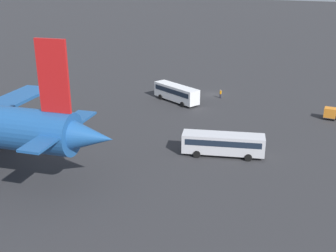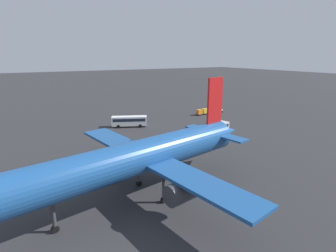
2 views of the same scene
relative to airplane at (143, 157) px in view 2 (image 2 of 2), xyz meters
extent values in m
plane|color=#2D2D30|center=(-17.72, -47.59, -6.56)|extent=(600.00, 600.00, 0.00)
cylinder|color=#1E5193|center=(0.49, 0.09, 0.11)|extent=(36.76, 11.54, 5.13)
cone|color=#1E5193|center=(-18.95, -3.43, 0.11)|extent=(7.38, 5.73, 4.61)
cube|color=#1E5193|center=(-3.25, 10.53, -0.54)|extent=(7.65, 17.33, 0.44)
cube|color=#1E5193|center=(0.65, -11.00, -0.54)|extent=(7.65, 17.33, 0.44)
cube|color=red|center=(-15.64, -2.84, 6.77)|extent=(3.65, 1.00, 8.20)
cube|color=#1E5193|center=(-16.00, -2.90, 0.62)|extent=(4.89, 13.57, 0.28)
cylinder|color=#38383D|center=(-1.73, 8.25, -2.16)|extent=(4.80, 3.55, 2.82)
cylinder|color=#38383D|center=(1.28, -8.33, -2.16)|extent=(4.80, 3.55, 2.82)
cylinder|color=#38383D|center=(13.04, 2.36, -4.51)|extent=(0.50, 0.50, 4.10)
cylinder|color=black|center=(13.04, 2.36, -6.11)|extent=(0.97, 0.65, 0.90)
cylinder|color=#38383D|center=(-1.90, 3.04, -4.51)|extent=(0.50, 0.50, 4.10)
cylinder|color=black|center=(-1.90, 3.04, -6.11)|extent=(0.97, 0.65, 0.90)
cylinder|color=#38383D|center=(-0.71, -3.51, -4.51)|extent=(0.50, 0.50, 4.10)
cylinder|color=black|center=(-0.71, -3.51, -6.11)|extent=(0.97, 0.65, 0.90)
cube|color=white|center=(-13.23, -39.56, -4.70)|extent=(10.69, 6.61, 2.81)
cube|color=#192333|center=(-13.23, -39.56, -4.21)|extent=(9.93, 6.31, 0.90)
cylinder|color=black|center=(-9.70, -39.65, -6.06)|extent=(1.04, 0.68, 1.00)
cylinder|color=black|center=(-10.79, -42.11, -6.06)|extent=(1.04, 0.68, 1.00)
cylinder|color=black|center=(-15.68, -37.01, -6.06)|extent=(1.04, 0.68, 1.00)
cylinder|color=black|center=(-16.77, -39.47, -6.06)|extent=(1.04, 0.68, 1.00)
cube|color=silver|center=(-29.78, -19.60, -4.79)|extent=(11.54, 5.95, 2.63)
cube|color=#192333|center=(-29.78, -19.60, -4.33)|extent=(10.70, 5.72, 0.84)
cylinder|color=black|center=(-26.88, -17.20, -6.06)|extent=(1.04, 0.58, 1.00)
cylinder|color=black|center=(-26.03, -19.94, -6.06)|extent=(1.04, 0.58, 1.00)
cylinder|color=black|center=(-33.53, -19.26, -6.06)|extent=(1.04, 0.58, 1.00)
cylinder|color=black|center=(-32.68, -22.00, -6.06)|extent=(1.04, 0.58, 1.00)
cube|color=white|center=(-51.07, -42.34, -5.91)|extent=(2.42, 1.34, 0.70)
cube|color=#192333|center=(-50.65, -42.35, -5.01)|extent=(1.10, 1.19, 1.10)
cylinder|color=black|center=(-50.22, -41.65, -6.26)|extent=(0.60, 0.23, 0.60)
cylinder|color=black|center=(-50.24, -43.05, -6.26)|extent=(0.60, 0.23, 0.60)
cylinder|color=black|center=(-51.90, -41.63, -6.26)|extent=(0.60, 0.23, 0.60)
cylinder|color=black|center=(-51.92, -43.03, -6.26)|extent=(0.60, 0.23, 0.60)
cylinder|color=#1E1E2D|center=(-20.09, -45.82, -6.13)|extent=(0.32, 0.32, 0.85)
cylinder|color=orange|center=(-20.09, -45.82, -5.38)|extent=(0.38, 0.38, 0.65)
sphere|color=tan|center=(-20.09, -45.82, -4.94)|extent=(0.24, 0.24, 0.24)
cube|color=#38383D|center=(-47.03, -42.51, -6.15)|extent=(2.01, 1.70, 0.10)
cube|color=silver|center=(-47.03, -42.51, -5.30)|extent=(1.91, 1.62, 1.60)
cylinder|color=black|center=(-46.28, -41.87, -6.38)|extent=(0.36, 0.12, 0.36)
cylinder|color=black|center=(-46.27, -43.15, -6.38)|extent=(0.36, 0.12, 0.36)
cylinder|color=black|center=(-47.80, -41.88, -6.38)|extent=(0.36, 0.12, 0.36)
cylinder|color=black|center=(-47.79, -43.16, -6.38)|extent=(0.36, 0.12, 0.36)
cube|color=#38383D|center=(-44.16, -42.35, -6.15)|extent=(2.01, 1.70, 0.10)
cube|color=gold|center=(-44.16, -42.35, -5.30)|extent=(1.91, 1.62, 1.60)
cylinder|color=black|center=(-43.40, -41.71, -6.38)|extent=(0.36, 0.12, 0.36)
cylinder|color=black|center=(-43.39, -42.99, -6.38)|extent=(0.36, 0.12, 0.36)
cylinder|color=black|center=(-44.92, -41.72, -6.38)|extent=(0.36, 0.12, 0.36)
cylinder|color=black|center=(-44.91, -43.00, -6.38)|extent=(0.36, 0.12, 0.36)
cube|color=#38383D|center=(-41.28, -41.95, -6.15)|extent=(2.01, 1.70, 0.10)
cube|color=orange|center=(-41.28, -41.95, -5.30)|extent=(1.91, 1.62, 1.60)
cylinder|color=black|center=(-40.53, -41.31, -6.38)|extent=(0.36, 0.12, 0.36)
cylinder|color=black|center=(-40.52, -42.59, -6.38)|extent=(0.36, 0.12, 0.36)
cylinder|color=black|center=(-42.05, -41.32, -6.38)|extent=(0.36, 0.12, 0.36)
cylinder|color=black|center=(-42.04, -42.60, -6.38)|extent=(0.36, 0.12, 0.36)
camera|label=1|loc=(-46.68, 31.72, 17.63)|focal=45.00mm
camera|label=2|loc=(14.65, 33.48, 14.63)|focal=28.00mm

